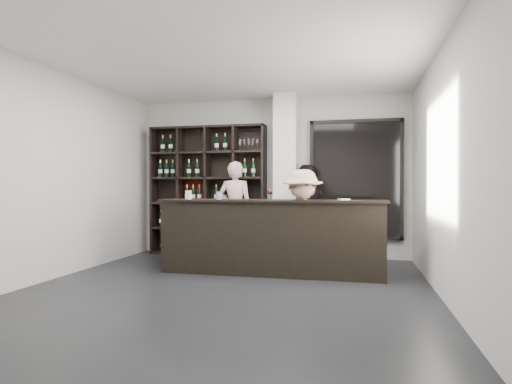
% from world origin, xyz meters
% --- Properties ---
extents(floor, '(5.00, 5.50, 0.01)m').
position_xyz_m(floor, '(0.00, 0.00, -0.01)').
color(floor, black).
rests_on(floor, ground).
extents(wine_shelf, '(2.20, 0.35, 2.40)m').
position_xyz_m(wine_shelf, '(-1.15, 2.57, 1.20)').
color(wine_shelf, black).
rests_on(wine_shelf, floor).
extents(structural_column, '(0.40, 0.40, 2.90)m').
position_xyz_m(structural_column, '(0.35, 2.47, 1.45)').
color(structural_column, silver).
rests_on(structural_column, floor).
extents(glass_panel, '(1.60, 0.08, 2.10)m').
position_xyz_m(glass_panel, '(1.55, 2.69, 1.40)').
color(glass_panel, black).
rests_on(glass_panel, floor).
extents(tasting_counter, '(3.29, 0.68, 1.08)m').
position_xyz_m(tasting_counter, '(0.35, 1.10, 0.54)').
color(tasting_counter, black).
rests_on(tasting_counter, floor).
extents(taster_pink, '(0.64, 0.43, 1.73)m').
position_xyz_m(taster_pink, '(-0.57, 2.40, 0.86)').
color(taster_pink, beige).
rests_on(taster_pink, floor).
extents(taster_black, '(0.94, 0.82, 1.65)m').
position_xyz_m(taster_black, '(0.71, 2.27, 0.82)').
color(taster_black, black).
rests_on(taster_black, floor).
extents(customer, '(1.06, 0.73, 1.52)m').
position_xyz_m(customer, '(0.82, 1.05, 0.76)').
color(customer, tan).
rests_on(customer, floor).
extents(wine_glass, '(0.10, 0.10, 0.18)m').
position_xyz_m(wine_glass, '(0.34, 1.06, 1.17)').
color(wine_glass, white).
rests_on(wine_glass, tasting_counter).
extents(spit_cup, '(0.10, 0.10, 0.11)m').
position_xyz_m(spit_cup, '(-0.44, 1.08, 1.14)').
color(spit_cup, silver).
rests_on(spit_cup, tasting_counter).
extents(napkin_stack, '(0.18, 0.18, 0.02)m').
position_xyz_m(napkin_stack, '(1.39, 1.11, 1.09)').
color(napkin_stack, white).
rests_on(napkin_stack, tasting_counter).
extents(card_stand, '(0.10, 0.08, 0.13)m').
position_xyz_m(card_stand, '(-0.92, 1.06, 1.15)').
color(card_stand, white).
rests_on(card_stand, tasting_counter).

